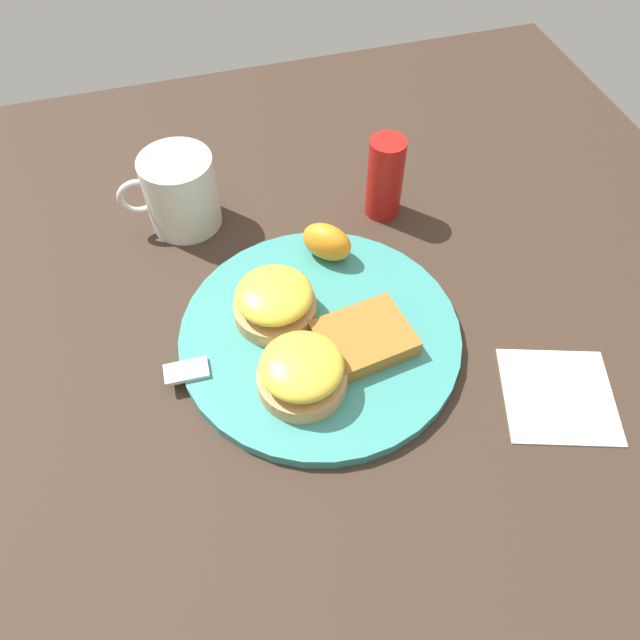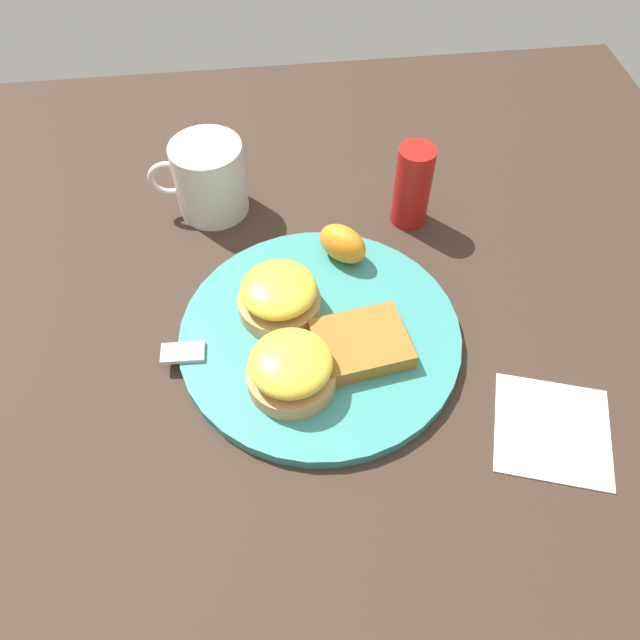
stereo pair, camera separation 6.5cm
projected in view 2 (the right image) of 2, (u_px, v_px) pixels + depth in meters
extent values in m
plane|color=#38281E|center=(320.00, 339.00, 0.67)|extent=(1.10, 1.10, 0.00)
cylinder|color=teal|center=(320.00, 335.00, 0.67)|extent=(0.30, 0.30, 0.01)
cylinder|color=tan|center=(280.00, 304.00, 0.67)|extent=(0.09, 0.09, 0.02)
ellipsoid|color=yellow|center=(278.00, 289.00, 0.65)|extent=(0.08, 0.08, 0.03)
cylinder|color=tan|center=(291.00, 376.00, 0.62)|extent=(0.09, 0.09, 0.02)
ellipsoid|color=yellow|center=(291.00, 363.00, 0.60)|extent=(0.08, 0.08, 0.03)
cube|color=#9E6727|center=(361.00, 344.00, 0.64)|extent=(0.10, 0.09, 0.02)
ellipsoid|color=orange|center=(343.00, 244.00, 0.71)|extent=(0.07, 0.07, 0.04)
cube|color=silver|center=(316.00, 343.00, 0.65)|extent=(0.12, 0.01, 0.00)
cube|color=silver|center=(183.00, 353.00, 0.64)|extent=(0.05, 0.03, 0.00)
cylinder|color=silver|center=(210.00, 178.00, 0.76)|extent=(0.09, 0.09, 0.09)
torus|color=silver|center=(168.00, 179.00, 0.76)|extent=(0.05, 0.01, 0.05)
cube|color=white|center=(553.00, 429.00, 0.61)|extent=(0.14, 0.14, 0.00)
cylinder|color=#B21914|center=(413.00, 186.00, 0.75)|extent=(0.04, 0.04, 0.11)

